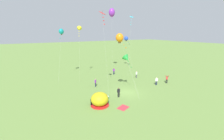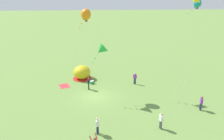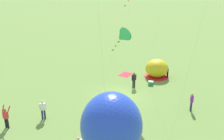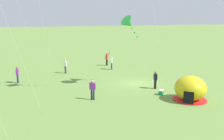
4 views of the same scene
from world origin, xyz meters
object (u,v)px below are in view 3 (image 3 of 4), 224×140
object	(u,v)px
person_center_field	(43,109)
kite_blue	(111,126)
popup_tent	(157,69)
cooler_box	(151,83)
person_flying_kite	(6,117)
person_strolling	(192,101)
person_watching_sky	(134,79)
kite_green	(122,37)

from	to	relation	value
person_center_field	kite_blue	xyz separation A→B (m)	(3.24, 15.73, 8.09)
popup_tent	cooler_box	world-z (taller)	popup_tent
cooler_box	person_flying_kite	world-z (taller)	person_flying_kite
popup_tent	person_center_field	bearing A→B (deg)	8.21
person_flying_kite	person_strolling	world-z (taller)	person_flying_kite
popup_tent	cooler_box	bearing A→B (deg)	35.05
cooler_box	person_strolling	distance (m)	6.28
person_flying_kite	kite_blue	bearing A→B (deg)	88.67
person_center_field	kite_blue	bearing A→B (deg)	78.35
cooler_box	person_watching_sky	distance (m)	2.15
cooler_box	kite_green	bearing A→B (deg)	14.78
popup_tent	person_center_field	world-z (taller)	popup_tent
popup_tent	person_strolling	world-z (taller)	popup_tent
popup_tent	cooler_box	size ratio (longest dim) A/B	4.41
cooler_box	kite_green	world-z (taller)	kite_green
cooler_box	person_watching_sky	xyz separation A→B (m)	(1.97, -0.45, 0.74)
popup_tent	person_strolling	distance (m)	8.21
popup_tent	kite_green	bearing A→B (deg)	21.84
person_center_field	kite_blue	world-z (taller)	kite_blue
person_center_field	person_flying_kite	xyz separation A→B (m)	(2.87, -0.27, 0.03)
popup_tent	person_flying_kite	size ratio (longest dim) A/B	1.49
person_watching_sky	person_flying_kite	distance (m)	13.06
popup_tent	person_strolling	bearing A→B (deg)	70.03
kite_blue	kite_green	size ratio (longest dim) A/B	1.37
person_watching_sky	kite_green	distance (m)	6.21
person_center_field	person_watching_sky	xyz separation A→B (m)	(-10.17, -1.00, 0.00)
popup_tent	kite_blue	world-z (taller)	kite_blue
cooler_box	person_center_field	size ratio (longest dim) A/B	0.37
popup_tent	person_flying_kite	distance (m)	17.27
person_watching_sky	kite_green	size ratio (longest dim) A/B	0.24
cooler_box	kite_blue	bearing A→B (deg)	46.62
kite_green	person_strolling	bearing A→B (deg)	129.59
cooler_box	person_center_field	xyz separation A→B (m)	(12.14, 0.55, 0.74)
person_center_field	kite_green	distance (m)	9.12
person_watching_sky	kite_blue	size ratio (longest dim) A/B	0.18
cooler_box	person_strolling	xyz separation A→B (m)	(0.65, 6.20, 0.74)
person_strolling	person_center_field	bearing A→B (deg)	-26.18
popup_tent	kite_blue	bearing A→B (deg)	45.41
person_center_field	kite_green	world-z (taller)	kite_green
person_watching_sky	kite_blue	bearing A→B (deg)	51.29
person_watching_sky	cooler_box	bearing A→B (deg)	167.03
kite_green	person_flying_kite	bearing A→B (deg)	-5.41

